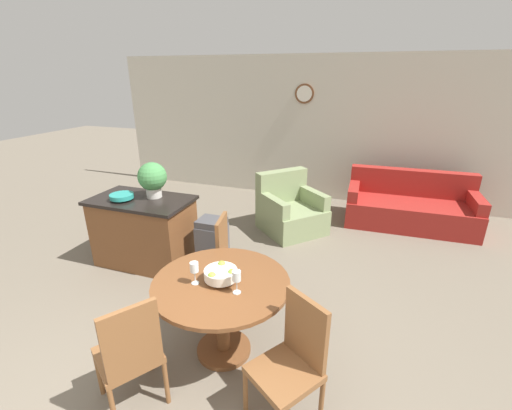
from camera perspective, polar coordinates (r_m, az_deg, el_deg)
The scene contains 14 objects.
wall_back at distance 6.85m, azimuth 8.64°, elevation 12.39°, with size 8.00×0.09×2.70m.
dining_table at distance 3.03m, azimuth -5.72°, elevation -15.14°, with size 1.16×1.16×0.74m.
dining_chair_near_left at distance 2.78m, azimuth -20.26°, elevation -21.99°, with size 0.58×0.58×0.96m.
dining_chair_near_right at distance 2.61m, azimuth 6.16°, elevation -24.00°, with size 0.58×0.58×0.96m.
dining_chair_far_side at distance 3.74m, azimuth -3.94°, elevation -8.48°, with size 0.49×0.49×0.96m.
fruit_bowl at distance 2.90m, azimuth -5.87°, elevation -11.34°, with size 0.28×0.28×0.13m.
wine_glass_left at distance 2.86m, azimuth -10.29°, elevation -10.31°, with size 0.07×0.07×0.20m.
wine_glass_right at distance 2.71m, azimuth -3.26°, elevation -11.88°, with size 0.07×0.07×0.20m.
kitchen_island at distance 4.68m, azimuth -18.09°, elevation -4.13°, with size 1.26×0.72×0.90m.
teal_bowl at distance 4.53m, azimuth -21.48°, elevation 1.37°, with size 0.29×0.29×0.08m.
potted_plant at distance 4.45m, azimuth -16.88°, elevation 4.32°, with size 0.36×0.36×0.45m.
trash_bin at distance 4.34m, azimuth -7.25°, elevation -6.71°, with size 0.33×0.31×0.71m.
couch at distance 6.19m, azimuth 24.21°, elevation -0.37°, with size 2.00×0.96×0.86m.
armchair at distance 5.46m, azimuth 5.73°, elevation -1.15°, with size 1.22×1.22×0.92m.
Camera 1 is at (1.27, -1.08, 2.36)m, focal length 24.00 mm.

